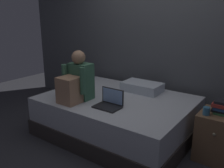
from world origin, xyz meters
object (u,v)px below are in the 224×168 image
(pillow, at_px, (142,87))
(mug, at_px, (206,111))
(laptop, at_px, (110,102))
(nightstand, at_px, (218,137))
(book_stack, at_px, (223,108))
(bed, at_px, (117,116))
(person_sitting, at_px, (76,82))

(pillow, bearing_deg, mug, -21.28)
(laptop, height_order, pillow, laptop)
(nightstand, height_order, pillow, pillow)
(book_stack, distance_m, mug, 0.19)
(nightstand, relative_size, book_stack, 2.36)
(nightstand, height_order, book_stack, book_stack)
(laptop, bearing_deg, mug, 19.99)
(book_stack, bearing_deg, pillow, 166.21)
(bed, relative_size, book_stack, 8.40)
(person_sitting, distance_m, mug, 1.62)
(pillow, height_order, mug, pillow)
(bed, bearing_deg, person_sitting, -133.60)
(bed, height_order, mug, mug)
(book_stack, bearing_deg, laptop, -157.58)
(laptop, distance_m, book_stack, 1.30)
(person_sitting, height_order, book_stack, person_sitting)
(bed, bearing_deg, book_stack, 6.92)
(person_sitting, relative_size, book_stack, 2.75)
(nightstand, xyz_separation_m, mug, (-0.13, -0.12, 0.33))
(person_sitting, height_order, pillow, person_sitting)
(laptop, distance_m, mug, 1.12)
(person_sitting, height_order, mug, person_sitting)
(person_sitting, relative_size, pillow, 1.17)
(person_sitting, bearing_deg, laptop, 6.89)
(bed, relative_size, laptop, 6.25)
(nightstand, distance_m, book_stack, 0.36)
(person_sitting, relative_size, laptop, 2.05)
(bed, relative_size, pillow, 3.57)
(mug, bearing_deg, book_stack, 37.20)
(nightstand, bearing_deg, person_sitting, -161.46)
(bed, xyz_separation_m, book_stack, (1.32, 0.16, 0.38))
(laptop, relative_size, book_stack, 1.34)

